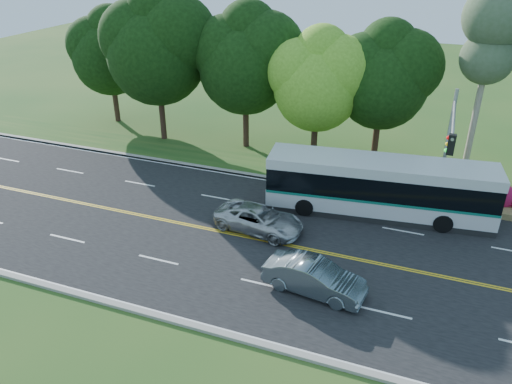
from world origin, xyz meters
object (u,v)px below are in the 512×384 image
(traffic_signal, at_px, (448,142))
(suv, at_px, (259,219))
(transit_bus, at_px, (379,188))
(sedan, at_px, (314,277))

(traffic_signal, height_order, suv, traffic_signal)
(traffic_signal, xyz_separation_m, transit_bus, (-3.18, -0.41, -3.04))
(traffic_signal, relative_size, sedan, 1.53)
(traffic_signal, bearing_deg, suv, -152.91)
(suv, bearing_deg, transit_bus, -46.60)
(transit_bus, distance_m, sedan, 8.34)
(transit_bus, bearing_deg, sedan, -107.40)
(traffic_signal, distance_m, transit_bus, 4.42)
(transit_bus, xyz_separation_m, suv, (-5.64, -4.10, -0.94))
(sedan, bearing_deg, traffic_signal, -21.36)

